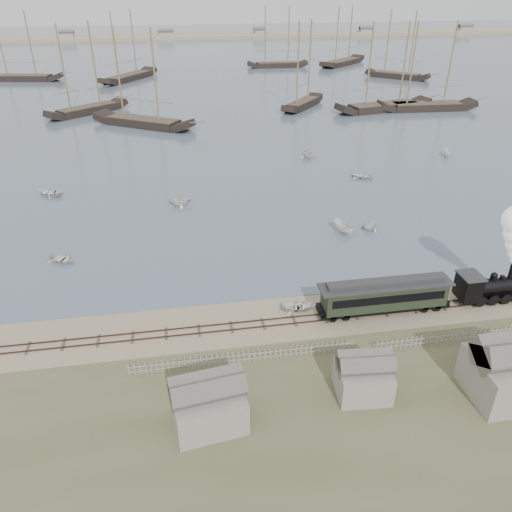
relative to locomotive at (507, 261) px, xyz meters
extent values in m
plane|color=tan|center=(-19.95, 2.00, -4.48)|extent=(600.00, 600.00, 0.00)
cube|color=#465765|center=(-19.95, 172.00, -4.45)|extent=(600.00, 336.00, 0.06)
cube|color=#3A2A1F|center=(-19.95, -0.50, -4.38)|extent=(120.00, 0.08, 0.12)
cube|color=#3A2A1F|center=(-19.95, 0.50, -4.38)|extent=(120.00, 0.08, 0.12)
cube|color=#3A3025|center=(-19.95, 0.00, -4.45)|extent=(120.00, 1.80, 0.06)
cube|color=tan|center=(-19.95, 252.00, -4.48)|extent=(500.00, 20.00, 1.80)
cube|color=black|center=(-0.79, 0.00, -3.75)|extent=(7.08, 2.08, 0.26)
cylinder|color=black|center=(-1.21, 0.00, -2.71)|extent=(4.37, 1.56, 1.56)
cube|color=black|center=(-3.50, 0.00, -2.50)|extent=(1.87, 2.29, 2.39)
cube|color=#2B2B2E|center=(-3.50, 0.00, -1.25)|extent=(2.08, 2.50, 0.12)
cylinder|color=black|center=(0.77, 0.00, -1.31)|extent=(0.46, 0.46, 1.67)
sphere|color=black|center=(-1.00, 0.00, -1.49)|extent=(0.67, 0.67, 0.67)
cube|color=black|center=(-12.19, 0.00, -3.82)|extent=(12.85, 2.11, 0.32)
cube|color=black|center=(-12.19, 0.00, -2.54)|extent=(11.93, 2.29, 2.29)
cube|color=black|center=(-12.19, -1.17, -2.31)|extent=(11.01, 0.06, 0.83)
cube|color=black|center=(-12.19, 1.17, -2.31)|extent=(11.01, 0.06, 0.83)
cube|color=#2B2B2E|center=(-12.19, 0.00, -1.34)|extent=(12.85, 2.48, 0.17)
cube|color=#2B2B2E|center=(-12.19, 0.00, -1.07)|extent=(11.47, 1.10, 0.41)
imported|color=silver|center=(-20.16, 1.78, -4.14)|extent=(2.87, 3.63, 0.68)
imported|color=silver|center=(-44.46, 15.32, -4.08)|extent=(3.87, 4.09, 0.69)
imported|color=silver|center=(-30.64, 29.19, -3.57)|extent=(2.84, 3.28, 1.72)
imported|color=silver|center=(-10.58, 16.97, -3.73)|extent=(3.82, 2.54, 1.38)
imported|color=silver|center=(-1.19, 35.31, -4.05)|extent=(4.22, 4.48, 0.76)
imported|color=silver|center=(-6.79, 17.32, -3.72)|extent=(3.38, 3.50, 1.41)
imported|color=silver|center=(17.82, 43.74, -3.80)|extent=(3.40, 2.75, 1.25)
imported|color=silver|center=(-49.67, 36.38, -4.00)|extent=(4.67, 5.02, 0.85)
imported|color=silver|center=(-7.32, 46.83, -3.52)|extent=(3.98, 3.61, 1.81)
camera|label=1|loc=(-30.90, -37.04, 23.98)|focal=35.00mm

